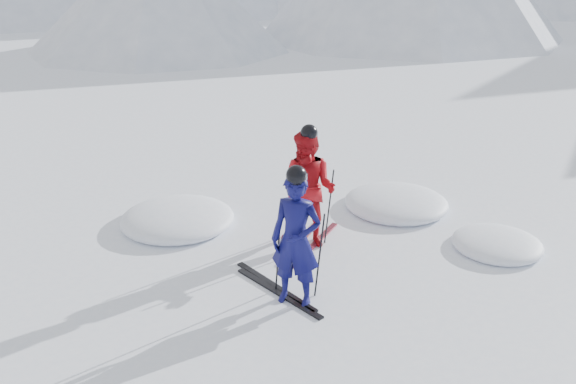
% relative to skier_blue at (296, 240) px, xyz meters
% --- Properties ---
extents(ground, '(160.00, 160.00, 0.00)m').
position_rel_skier_blue_xyz_m(ground, '(1.29, 0.61, -0.91)').
color(ground, white).
rests_on(ground, ground).
extents(skier_blue, '(0.68, 0.45, 1.83)m').
position_rel_skier_blue_xyz_m(skier_blue, '(0.00, 0.00, 0.00)').
color(skier_blue, '#0C0D4D').
rests_on(skier_blue, ground).
extents(skier_red, '(0.97, 0.79, 1.87)m').
position_rel_skier_blue_xyz_m(skier_red, '(-0.36, 1.69, 0.02)').
color(skier_red, '#A90D13').
rests_on(skier_red, ground).
extents(pole_blue_left, '(0.12, 0.09, 1.22)m').
position_rel_skier_blue_xyz_m(pole_blue_left, '(-0.30, 0.15, -0.30)').
color(pole_blue_left, black).
rests_on(pole_blue_left, ground).
extents(pole_blue_right, '(0.12, 0.07, 1.22)m').
position_rel_skier_blue_xyz_m(pole_blue_right, '(0.25, 0.25, -0.30)').
color(pole_blue_right, black).
rests_on(pole_blue_right, ground).
extents(pole_red_left, '(0.12, 0.10, 1.24)m').
position_rel_skier_blue_xyz_m(pole_red_left, '(-0.66, 1.94, -0.29)').
color(pole_red_left, black).
rests_on(pole_red_left, ground).
extents(pole_red_right, '(0.12, 0.09, 1.24)m').
position_rel_skier_blue_xyz_m(pole_red_right, '(-0.06, 1.84, -0.29)').
color(pole_red_right, black).
rests_on(pole_red_right, ground).
extents(ski_worn_left, '(0.19, 1.70, 0.03)m').
position_rel_skier_blue_xyz_m(ski_worn_left, '(-0.48, 1.69, -0.90)').
color(ski_worn_left, black).
rests_on(ski_worn_left, ground).
extents(ski_worn_right, '(0.30, 1.70, 0.03)m').
position_rel_skier_blue_xyz_m(ski_worn_right, '(-0.24, 1.69, -0.90)').
color(ski_worn_right, black).
rests_on(ski_worn_right, ground).
extents(ski_loose_a, '(1.50, 0.96, 0.03)m').
position_rel_skier_blue_xyz_m(ski_loose_a, '(-0.39, 0.26, -0.90)').
color(ski_loose_a, black).
rests_on(ski_loose_a, ground).
extents(ski_loose_b, '(1.53, 0.91, 0.03)m').
position_rel_skier_blue_xyz_m(ski_loose_b, '(-0.29, 0.11, -0.90)').
color(ski_loose_b, black).
rests_on(ski_loose_b, ground).
extents(snow_lumps, '(9.02, 5.99, 0.43)m').
position_rel_skier_blue_xyz_m(snow_lumps, '(-0.16, 2.39, -0.91)').
color(snow_lumps, white).
rests_on(snow_lumps, ground).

